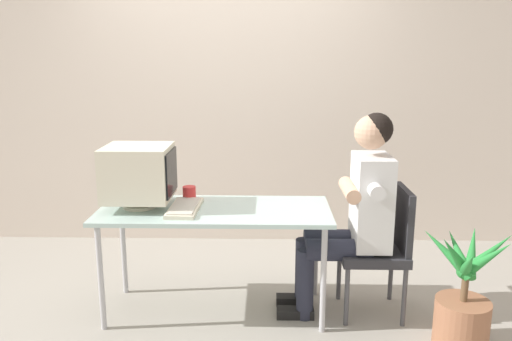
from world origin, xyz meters
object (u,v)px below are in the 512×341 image
Objects in this scene: office_chair at (382,244)px; desk_mug at (189,193)px; keyboard at (185,208)px; desk at (215,217)px; potted_plant at (463,299)px; person_seated at (355,208)px; crt_monitor at (139,173)px.

desk_mug is at bearing 171.97° from office_chair.
keyboard is 0.22m from desk_mug.
desk is 0.20m from keyboard.
office_chair is 1.15× the size of potted_plant.
office_chair reaches higher than desk_mug.
potted_plant is at bearing -11.95° from keyboard.
keyboard is 1.74m from potted_plant.
person_seated is at bearing 145.72° from potted_plant.
desk_mug is at bearing 28.68° from crt_monitor.
potted_plant is at bearing -11.88° from crt_monitor.
person_seated is at bearing 0.45° from desk.
crt_monitor reaches higher than desk_mug.
crt_monitor reaches higher than desk.
crt_monitor is 2.09m from potted_plant.
person_seated is 0.81m from potted_plant.
desk_mug is (-0.00, 0.22, 0.03)m from keyboard.
keyboard is 0.56× the size of potted_plant.
keyboard is 4.22× the size of desk_mug.
crt_monitor reaches higher than potted_plant.
office_chair reaches higher than potted_plant.
desk_mug reaches higher than potted_plant.
desk is 2.00× the size of potted_plant.
desk is 1.11× the size of person_seated.
keyboard is 0.31× the size of person_seated.
desk is 3.55× the size of keyboard.
desk is at bearing 165.31° from potted_plant.
desk_mug is (0.29, 0.16, -0.18)m from crt_monitor.
desk_mug is at bearing 161.01° from potted_plant.
desk is 1.74× the size of office_chair.
person_seated is at bearing -9.36° from desk_mug.
person_seated reaches higher than potted_plant.
keyboard is at bearing 168.05° from potted_plant.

